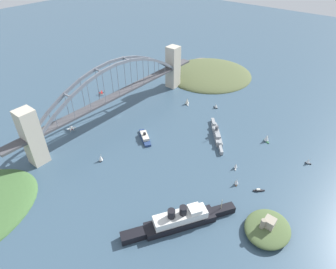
{
  "coord_description": "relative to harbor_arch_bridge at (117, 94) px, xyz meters",
  "views": [
    {
      "loc": [
        196.14,
        238.24,
        192.07
      ],
      "look_at": [
        0.0,
        79.09,
        8.0
      ],
      "focal_mm": 30.43,
      "sensor_mm": 36.0,
      "label": 1
    }
  ],
  "objects": [
    {
      "name": "small_boat_6",
      "position": [
        -94.39,
        83.69,
        -28.87
      ],
      "size": [
        4.26,
        6.67,
        6.18
      ],
      "color": "black",
      "rests_on": "ground"
    },
    {
      "name": "seaplane_second_in_formation",
      "position": [
        -24.2,
        -62.44,
        -29.75
      ],
      "size": [
        8.55,
        9.14,
        4.99
      ],
      "color": "#B7B7B2",
      "rests_on": "ground"
    },
    {
      "name": "ground_plane",
      "position": [
        -0.0,
        -0.0,
        -31.78
      ],
      "size": [
        1400.0,
        1400.0,
        0.0
      ],
      "primitive_type": "plane",
      "color": "#385166"
    },
    {
      "name": "small_boat_7",
      "position": [
        -58.69,
        212.36,
        -28.59
      ],
      "size": [
        3.88,
        6.21,
        6.79
      ],
      "color": "black",
      "rests_on": "ground"
    },
    {
      "name": "headland_west_shore",
      "position": [
        -179.98,
        18.3,
        -31.78
      ],
      "size": [
        137.68,
        132.45,
        17.73
      ],
      "color": "#515B38",
      "rests_on": "ground"
    },
    {
      "name": "seaplane_taxiing_near_bridge",
      "position": [
        55.78,
        -20.6,
        -29.78
      ],
      "size": [
        9.1,
        7.59,
        4.87
      ],
      "color": "#B7B7B2",
      "rests_on": "ground"
    },
    {
      "name": "small_boat_5",
      "position": [
        69.59,
        48.05,
        -28.0
      ],
      "size": [
        6.58,
        5.17,
        8.09
      ],
      "color": "black",
      "rests_on": "ground"
    },
    {
      "name": "ocean_liner",
      "position": [
        80.87,
        156.61,
        -25.68
      ],
      "size": [
        84.58,
        57.62,
        20.39
      ],
      "color": "black",
      "rests_on": "ground"
    },
    {
      "name": "harbor_ferry_steamer",
      "position": [
        14.17,
        57.13,
        -29.34
      ],
      "size": [
        22.77,
        29.81,
        7.96
      ],
      "color": "navy",
      "rests_on": "ground"
    },
    {
      "name": "small_boat_3",
      "position": [
        12.81,
        170.57,
        -28.3
      ],
      "size": [
        5.81,
        4.65,
        7.49
      ],
      "color": "brown",
      "rests_on": "ground"
    },
    {
      "name": "small_boat_2",
      "position": [
        -67.65,
        164.59,
        -27.25
      ],
      "size": [
        6.61,
        8.23,
        9.78
      ],
      "color": "#2D6B3D",
      "rests_on": "ground"
    },
    {
      "name": "naval_cruiser",
      "position": [
        -40.52,
        117.28,
        -28.75
      ],
      "size": [
        52.15,
        45.02,
        16.91
      ],
      "color": "gray",
      "rests_on": "ground"
    },
    {
      "name": "fort_island_mid_harbor",
      "position": [
        42.98,
        213.05,
        -27.59
      ],
      "size": [
        39.13,
        34.27,
        15.78
      ],
      "color": "#4C6038",
      "rests_on": "ground"
    },
    {
      "name": "harbor_arch_bridge",
      "position": [
        0.0,
        0.0,
        0.0
      ],
      "size": [
        281.78,
        15.77,
        71.55
      ],
      "color": "beige",
      "rests_on": "ground"
    },
    {
      "name": "small_boat_4",
      "position": [
        7.21,
        190.07,
        -30.88
      ],
      "size": [
        7.49,
        8.77,
        2.54
      ],
      "color": "black",
      "rests_on": "ground"
    },
    {
      "name": "small_boat_1",
      "position": [
        -6.46,
        159.37,
        -28.52
      ],
      "size": [
        5.81,
        4.66,
        6.8
      ],
      "color": "silver",
      "rests_on": "ground"
    },
    {
      "name": "small_boat_0",
      "position": [
        -78.77,
        48.17,
        -27.27
      ],
      "size": [
        7.41,
        8.29,
        9.64
      ],
      "color": "silver",
      "rests_on": "ground"
    }
  ]
}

